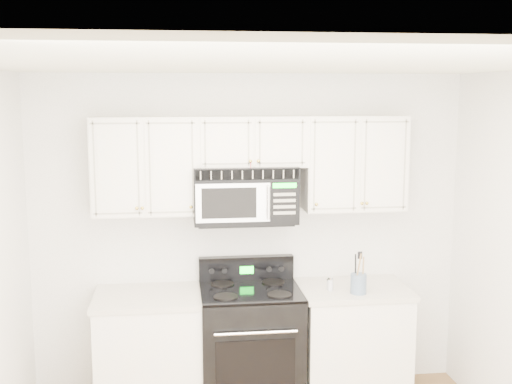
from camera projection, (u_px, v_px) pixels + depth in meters
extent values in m
cube|color=white|center=(287.00, 63.00, 3.34)|extent=(3.50, 3.50, 0.01)
cube|color=white|center=(249.00, 234.00, 5.25)|extent=(3.50, 0.01, 2.60)
cube|color=silver|center=(152.00, 354.00, 4.98)|extent=(0.82, 0.63, 0.88)
cube|color=beige|center=(150.00, 297.00, 4.91)|extent=(0.86, 0.65, 0.04)
cube|color=silver|center=(352.00, 344.00, 5.17)|extent=(0.82, 0.63, 0.88)
cube|color=beige|center=(353.00, 289.00, 5.10)|extent=(0.86, 0.65, 0.04)
cube|color=black|center=(250.00, 348.00, 5.05)|extent=(0.77, 0.66, 0.92)
cube|color=black|center=(256.00, 367.00, 4.72)|extent=(0.59, 0.01, 0.41)
cylinder|color=white|center=(256.00, 333.00, 4.66)|extent=(0.61, 0.02, 0.02)
cube|color=black|center=(250.00, 291.00, 4.98)|extent=(0.77, 0.66, 0.02)
cube|color=black|center=(246.00, 269.00, 5.25)|extent=(0.77, 0.08, 0.20)
cube|color=#06FC1E|center=(247.00, 270.00, 5.21)|extent=(0.11, 0.00, 0.06)
cube|color=silver|center=(145.00, 166.00, 4.90)|extent=(0.80, 0.33, 0.75)
cube|color=silver|center=(354.00, 163.00, 5.10)|extent=(0.80, 0.33, 0.75)
cube|color=silver|center=(251.00, 141.00, 4.97)|extent=(0.84, 0.33, 0.39)
sphere|color=gold|center=(142.00, 208.00, 4.76)|extent=(0.03, 0.03, 0.03)
sphere|color=gold|center=(191.00, 207.00, 4.80)|extent=(0.03, 0.03, 0.03)
sphere|color=gold|center=(316.00, 204.00, 4.92)|extent=(0.03, 0.03, 0.03)
sphere|color=gold|center=(362.00, 203.00, 4.96)|extent=(0.03, 0.03, 0.03)
sphere|color=gold|center=(250.00, 161.00, 4.80)|extent=(0.03, 0.03, 0.03)
sphere|color=gold|center=(258.00, 161.00, 4.81)|extent=(0.03, 0.03, 0.03)
cylinder|color=red|center=(251.00, 168.00, 4.81)|extent=(0.00, 0.00, 0.11)
sphere|color=gold|center=(251.00, 176.00, 4.82)|extent=(0.04, 0.04, 0.04)
cube|color=black|center=(245.00, 194.00, 4.99)|extent=(0.80, 0.40, 0.44)
cube|color=#9B9688|center=(247.00, 175.00, 4.78)|extent=(0.78, 0.01, 0.08)
cube|color=#B5B5B5|center=(233.00, 203.00, 4.79)|extent=(0.56, 0.01, 0.29)
cube|color=black|center=(229.00, 203.00, 4.78)|extent=(0.41, 0.01, 0.23)
cube|color=black|center=(284.00, 202.00, 4.83)|extent=(0.22, 0.01, 0.29)
cube|color=#06FC1E|center=(285.00, 185.00, 4.81)|extent=(0.18, 0.00, 0.04)
cylinder|color=white|center=(269.00, 203.00, 4.78)|extent=(0.02, 0.02, 0.25)
cylinder|color=slate|center=(358.00, 284.00, 4.92)|extent=(0.12, 0.12, 0.15)
cylinder|color=olive|center=(363.00, 274.00, 4.91)|extent=(0.01, 0.01, 0.27)
cylinder|color=black|center=(355.00, 272.00, 4.93)|extent=(0.01, 0.01, 0.29)
cylinder|color=olive|center=(358.00, 273.00, 4.88)|extent=(0.01, 0.01, 0.31)
cylinder|color=#BAB9C1|center=(329.00, 285.00, 5.02)|extent=(0.04, 0.04, 0.08)
cylinder|color=white|center=(329.00, 279.00, 5.01)|extent=(0.04, 0.04, 0.01)
cylinder|color=#BAB9C1|center=(330.00, 285.00, 4.99)|extent=(0.04, 0.04, 0.09)
cylinder|color=white|center=(331.00, 278.00, 4.98)|extent=(0.05, 0.05, 0.02)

